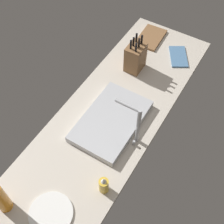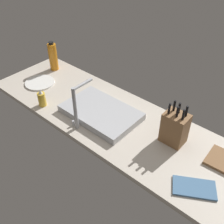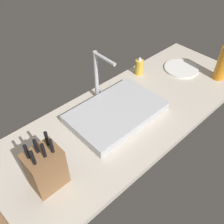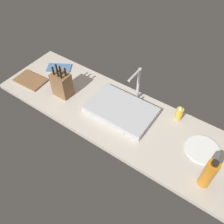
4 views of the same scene
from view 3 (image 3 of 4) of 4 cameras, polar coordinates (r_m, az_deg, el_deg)
countertop_slab at (r=136.64cm, az=0.41°, el=-3.09°), size 199.09×62.60×3.50cm
sink_basin at (r=137.97cm, az=1.02°, el=-0.05°), size 52.31×33.43×4.95cm
faucet at (r=139.85cm, az=-3.18°, el=9.06°), size 5.50×16.58×31.17cm
knife_block at (r=107.64cm, az=-15.04°, el=-12.51°), size 14.48×11.38×27.75cm
soap_bottle at (r=169.54cm, az=6.30°, el=10.40°), size 5.55×5.55×13.18cm
water_bottle at (r=175.80cm, az=24.27°, el=10.37°), size 7.35×7.35×25.49cm
dinner_plate at (r=182.58cm, az=15.71°, el=9.68°), size 23.67×23.67×1.20cm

